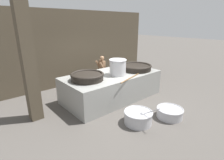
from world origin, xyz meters
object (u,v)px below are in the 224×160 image
prep_bowl_vegetables (138,117)px  prep_bowl_meat (170,112)px  giant_wok_near (87,76)px  giant_wok_far (136,67)px  stock_pot (118,67)px  cook (102,70)px

prep_bowl_vegetables → prep_bowl_meat: size_ratio=1.33×
prep_bowl_vegetables → prep_bowl_meat: (1.03, -0.43, -0.04)m
giant_wok_near → giant_wok_far: (2.29, -0.19, -0.01)m
giant_wok_near → prep_bowl_vegetables: bearing=-76.1°
stock_pot → prep_bowl_vegetables: stock_pot is taller
giant_wok_near → stock_pot: size_ratio=1.75×
giant_wok_far → stock_pot: (-1.07, -0.04, 0.19)m
cook → giant_wok_far: bearing=124.5°
prep_bowl_meat → giant_wok_far: bearing=70.1°
giant_wok_far → prep_bowl_vegetables: 2.68m
giant_wok_near → stock_pot: bearing=-10.4°
prep_bowl_meat → giant_wok_near: bearing=122.5°
giant_wok_far → prep_bowl_vegetables: size_ratio=1.16×
stock_pot → cook: stock_pot is taller
stock_pot → giant_wok_far: bearing=1.9°
stock_pot → prep_bowl_meat: (0.29, -2.14, -1.13)m
cook → prep_bowl_vegetables: bearing=81.2°
giant_wok_far → prep_bowl_meat: giant_wok_far is taller
stock_pot → prep_bowl_meat: size_ratio=0.79×
giant_wok_far → cook: size_ratio=0.89×
giant_wok_far → cook: 1.66m
prep_bowl_vegetables → prep_bowl_meat: 1.11m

